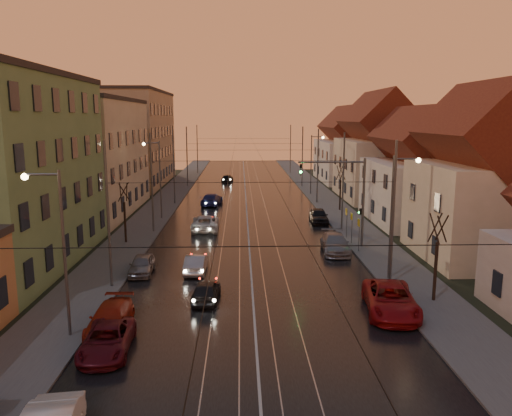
{
  "coord_description": "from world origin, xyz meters",
  "views": [
    {
      "loc": [
        -0.68,
        -20.46,
        10.3
      ],
      "look_at": [
        0.64,
        21.53,
        2.67
      ],
      "focal_mm": 35.0,
      "sensor_mm": 36.0,
      "label": 1
    }
  ],
  "objects": [
    {
      "name": "catenary_pole_r_4",
      "position": [
        8.6,
        54.0,
        4.5
      ],
      "size": [
        0.16,
        0.16,
        9.0
      ],
      "primitive_type": "cylinder",
      "color": "#595B60",
      "rests_on": "ground"
    },
    {
      "name": "tram_rail_3",
      "position": [
        2.2,
        40.0,
        0.06
      ],
      "size": [
        0.06,
        120.0,
        0.03
      ],
      "primitive_type": "cube",
      "color": "gray",
      "rests_on": "road"
    },
    {
      "name": "bare_tree_0",
      "position": [
        -10.2,
        20.0,
        2.49
      ],
      "size": [
        1.09,
        1.09,
        5.11
      ],
      "color": "black",
      "rests_on": "ground"
    },
    {
      "name": "catenary_pole_r_1",
      "position": [
        8.6,
        9.0,
        4.5
      ],
      "size": [
        0.16,
        0.16,
        9.0
      ],
      "primitive_type": "cylinder",
      "color": "#595B60",
      "rests_on": "ground"
    },
    {
      "name": "parked_right_2",
      "position": [
        7.05,
        27.8,
        0.71
      ],
      "size": [
        1.82,
        4.24,
        1.43
      ],
      "primitive_type": "imported",
      "rotation": [
        0.0,
        0.0,
        -0.03
      ],
      "color": "black",
      "rests_on": "ground"
    },
    {
      "name": "catenary_pole_l_5",
      "position": [
        -8.6,
        72.0,
        4.5
      ],
      "size": [
        0.16,
        0.16,
        9.0
      ],
      "primitive_type": "cylinder",
      "color": "#595B60",
      "rests_on": "ground"
    },
    {
      "name": "catenary_pole_l_4",
      "position": [
        -8.6,
        54.0,
        4.5
      ],
      "size": [
        0.16,
        0.16,
        9.0
      ],
      "primitive_type": "cylinder",
      "color": "#595B60",
      "rests_on": "ground"
    },
    {
      "name": "street_lamp_1",
      "position": [
        9.1,
        10.0,
        4.89
      ],
      "size": [
        1.75,
        0.32,
        8.0
      ],
      "color": "#595B60",
      "rests_on": "ground"
    },
    {
      "name": "parked_left_1",
      "position": [
        -6.62,
        0.38,
        0.61
      ],
      "size": [
        2.25,
        4.48,
        1.22
      ],
      "primitive_type": "imported",
      "rotation": [
        0.0,
        0.0,
        0.05
      ],
      "color": "#530E18",
      "rests_on": "ground"
    },
    {
      "name": "driving_car_3",
      "position": [
        -4.11,
        38.21,
        0.72
      ],
      "size": [
        2.67,
        5.17,
        1.43
      ],
      "primitive_type": "imported",
      "rotation": [
        0.0,
        0.0,
        3.0
      ],
      "color": "navy",
      "rests_on": "ground"
    },
    {
      "name": "tram_rail_0",
      "position": [
        -2.2,
        40.0,
        0.06
      ],
      "size": [
        0.06,
        120.0,
        0.03
      ],
      "primitive_type": "cube",
      "color": "gray",
      "rests_on": "road"
    },
    {
      "name": "catenary_pole_l_2",
      "position": [
        -8.6,
        24.0,
        4.5
      ],
      "size": [
        0.16,
        0.16,
        9.0
      ],
      "primitive_type": "cylinder",
      "color": "#595B60",
      "rests_on": "ground"
    },
    {
      "name": "road",
      "position": [
        0.0,
        40.0,
        0.02
      ],
      "size": [
        16.0,
        120.0,
        0.04
      ],
      "primitive_type": "cube",
      "color": "black",
      "rests_on": "ground"
    },
    {
      "name": "bare_tree_2",
      "position": [
        10.4,
        34.0,
        2.49
      ],
      "size": [
        1.09,
        1.09,
        5.11
      ],
      "color": "black",
      "rests_on": "ground"
    },
    {
      "name": "street_lamp_3",
      "position": [
        9.1,
        46.0,
        4.89
      ],
      "size": [
        1.75,
        0.32,
        8.0
      ],
      "color": "#595B60",
      "rests_on": "ground"
    },
    {
      "name": "driving_car_0",
      "position": [
        -2.67,
        6.65,
        0.62
      ],
      "size": [
        1.66,
        3.69,
        1.23
      ],
      "primitive_type": "imported",
      "rotation": [
        0.0,
        0.0,
        3.08
      ],
      "color": "black",
      "rests_on": "ground"
    },
    {
      "name": "tram_rail_2",
      "position": [
        0.77,
        40.0,
        0.06
      ],
      "size": [
        0.06,
        120.0,
        0.03
      ],
      "primitive_type": "cube",
      "color": "gray",
      "rests_on": "road"
    },
    {
      "name": "driving_car_4",
      "position": [
        -2.81,
        59.6,
        0.65
      ],
      "size": [
        2.02,
        3.96,
        1.29
      ],
      "primitive_type": "imported",
      "rotation": [
        0.0,
        0.0,
        3.01
      ],
      "color": "black",
      "rests_on": "ground"
    },
    {
      "name": "house_right_3",
      "position": [
        17.0,
        43.0,
        5.8
      ],
      "size": [
        9.18,
        14.28,
        11.5
      ],
      "color": "beige",
      "rests_on": "ground"
    },
    {
      "name": "catenary_pole_l_1",
      "position": [
        -8.6,
        9.0,
        4.5
      ],
      "size": [
        0.16,
        0.16,
        9.0
      ],
      "primitive_type": "cylinder",
      "color": "#595B60",
      "rests_on": "ground"
    },
    {
      "name": "driving_car_2",
      "position": [
        -3.95,
        24.72,
        0.72
      ],
      "size": [
        2.52,
        5.23,
        1.44
      ],
      "primitive_type": "imported",
      "rotation": [
        0.0,
        0.0,
        3.17
      ],
      "color": "beige",
      "rests_on": "ground"
    },
    {
      "name": "house_right_4",
      "position": [
        17.0,
        61.0,
        5.05
      ],
      "size": [
        9.18,
        16.32,
        10.0
      ],
      "color": "silver",
      "rests_on": "ground"
    },
    {
      "name": "apartment_left_2",
      "position": [
        -17.5,
        34.0,
        6.0
      ],
      "size": [
        10.0,
        20.0,
        12.0
      ],
      "primitive_type": "cube",
      "color": "tan",
      "rests_on": "ground"
    },
    {
      "name": "parked_left_3",
      "position": [
        -7.29,
        11.8,
        0.63
      ],
      "size": [
        1.63,
        3.74,
        1.25
      ],
      "primitive_type": "imported",
      "rotation": [
        0.0,
        0.0,
        0.04
      ],
      "color": "gray",
      "rests_on": "ground"
    },
    {
      "name": "parked_right_1",
      "position": [
        6.62,
        16.74,
        0.71
      ],
      "size": [
        2.31,
        5.03,
        1.43
      ],
      "primitive_type": "imported",
      "rotation": [
        0.0,
        0.0,
        -0.06
      ],
      "color": "gray",
      "rests_on": "ground"
    },
    {
      "name": "catenary_pole_r_3",
      "position": [
        8.6,
        39.0,
        4.5
      ],
      "size": [
        0.16,
        0.16,
        9.0
      ],
      "primitive_type": "cylinder",
      "color": "#595B60",
      "rests_on": "ground"
    },
    {
      "name": "parked_right_0",
      "position": [
        7.28,
        4.52,
        0.77
      ],
      "size": [
        3.26,
        5.82,
        1.54
      ],
      "primitive_type": "imported",
      "rotation": [
        0.0,
        0.0,
        -0.13
      ],
      "color": "maroon",
      "rests_on": "ground"
    },
    {
      "name": "catenary_pole_l_3",
      "position": [
        -8.6,
        39.0,
        4.5
      ],
      "size": [
        0.16,
        0.16,
        9.0
      ],
      "primitive_type": "cylinder",
      "color": "#595B60",
      "rests_on": "ground"
    },
    {
      "name": "apartment_left_3",
      "position": [
        -17.5,
        58.0,
        7.0
      ],
      "size": [
        10.0,
        24.0,
        14.0
      ],
      "primitive_type": "cube",
      "color": "#977E62",
      "rests_on": "ground"
    },
    {
      "name": "ground",
      "position": [
        0.0,
        0.0,
        0.0
      ],
      "size": [
        160.0,
        160.0,
        0.0
      ],
      "primitive_type": "plane",
      "color": "black",
      "rests_on": "ground"
    },
    {
      "name": "street_lamp_0",
      "position": [
        -9.1,
        2.0,
        4.89
      ],
      "size": [
        1.75,
        0.32,
        8.0
      ],
      "color": "#595B60",
      "rests_on": "ground"
    },
    {
      "name": "catenary_pole_r_2",
      "position": [
        8.6,
        24.0,
        4.5
      ],
      "size": [
        0.16,
        0.16,
        9.0
      ],
      "primitive_type": "cylinder",
      "color": "#595B60",
      "rests_on": "ground"
    },
    {
      "name": "street_lamp_2",
      "position": [
        -9.1,
        30.0,
        4.89
      ],
      "size": [
        1.75,
        0.32,
        8.0
      ],
      "color": "#595B60",
      "rests_on": "ground"
    },
    {
      "name": "tram_rail_1",
      "position": [
        -0.77,
        40.0,
        0.06
      ],
      "size": [
        0.06,
        120.0,
        0.03
      ],
      "primitive_type": "cube",
      "color": "gray",
      "rests_on": "road"
    },
    {
      "name": "driving_car_1",
      "position": [
        -3.69,
        12.01,
        0.63
      ],
      "size": [
        1.43,
        3.83,
        1.25
      ],
      "primitive_type": "imported",
      "rotation": [
        0.0,
        0.0,
        3.11
      ],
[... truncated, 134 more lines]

